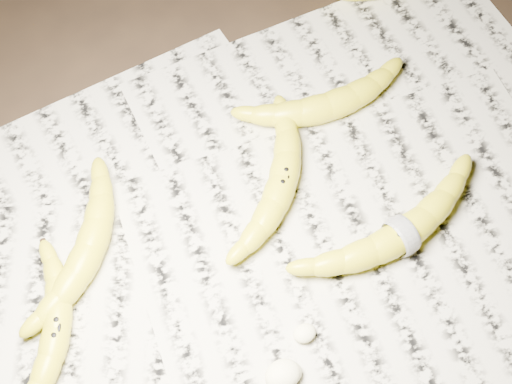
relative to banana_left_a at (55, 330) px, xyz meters
name	(u,v)px	position (x,y,z in m)	size (l,w,h in m)	color
ground	(259,206)	(0.28, 0.06, -0.02)	(3.00, 3.00, 0.00)	black
newspaper_patch	(258,234)	(0.26, 0.02, -0.02)	(0.90, 0.70, 0.01)	beige
banana_left_a	(55,330)	(0.00, 0.00, 0.00)	(0.19, 0.05, 0.03)	yellow
banana_left_b	(88,249)	(0.07, 0.08, 0.00)	(0.20, 0.06, 0.04)	yellow
banana_center	(282,181)	(0.31, 0.07, 0.00)	(0.21, 0.06, 0.04)	yellow
banana_taped	(402,235)	(0.41, -0.06, 0.00)	(0.24, 0.06, 0.04)	yellow
banana_upper_a	(328,105)	(0.42, 0.14, 0.00)	(0.21, 0.06, 0.04)	yellow
measuring_tape	(402,235)	(0.41, -0.06, 0.00)	(0.05, 0.05, 0.00)	white
flesh_chunk_a	(283,374)	(0.21, -0.15, 0.00)	(0.04, 0.03, 0.02)	#F7F2BF
flesh_chunk_b	(288,373)	(0.22, -0.15, -0.01)	(0.03, 0.03, 0.02)	#F7F2BF
flesh_chunk_c	(305,332)	(0.26, -0.12, -0.01)	(0.03, 0.02, 0.02)	#F7F2BF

